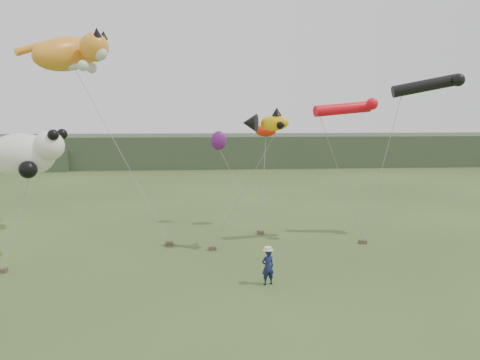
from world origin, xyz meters
The scene contains 9 objects.
ground centered at (0.00, 0.00, 0.00)m, with size 120.00×120.00×0.00m, color #385123.
headland centered at (-3.11, 44.69, 1.92)m, with size 90.00×13.00×4.00m.
festival_attendant centered at (0.79, -0.28, 0.72)m, with size 0.53×0.35×1.45m, color #131B47.
sandbag_anchors centered at (-1.39, 5.08, 0.10)m, with size 17.31×5.85×0.19m.
cat_kite centered at (-8.84, 9.45, 10.10)m, with size 5.54×4.57×2.60m.
fish_kite centered at (1.32, 4.48, 6.33)m, with size 2.41×1.60×1.18m.
tube_kites centered at (8.56, 6.24, 7.77)m, with size 8.16×2.07×2.30m.
panda_kite centered at (-9.76, 4.11, 4.90)m, with size 3.56×2.31×2.22m.
misc_kites centered at (0.65, 9.98, 5.44)m, with size 3.85×1.51×1.56m.
Camera 1 is at (-1.83, -17.94, 6.69)m, focal length 35.00 mm.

